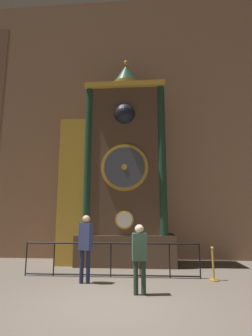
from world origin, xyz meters
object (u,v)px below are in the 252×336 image
(clock_tower, at_px, (117,172))
(visitor_near, at_px, (86,241))
(visitor_far, at_px, (139,252))
(stanchion_post, at_px, (213,270))

(clock_tower, height_order, visitor_near, clock_tower)
(clock_tower, bearing_deg, visitor_far, -75.84)
(visitor_near, bearing_deg, stanchion_post, 25.75)
(clock_tower, xyz_separation_m, visitor_near, (-0.57, -2.84, -2.44))
(visitor_far, bearing_deg, clock_tower, 95.37)
(clock_tower, bearing_deg, visitor_near, -101.33)
(clock_tower, distance_m, visitor_near, 3.79)
(visitor_near, height_order, stanchion_post, visitor_near)
(clock_tower, xyz_separation_m, stanchion_post, (3.01, -2.28, -3.25))
(clock_tower, relative_size, visitor_far, 5.28)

